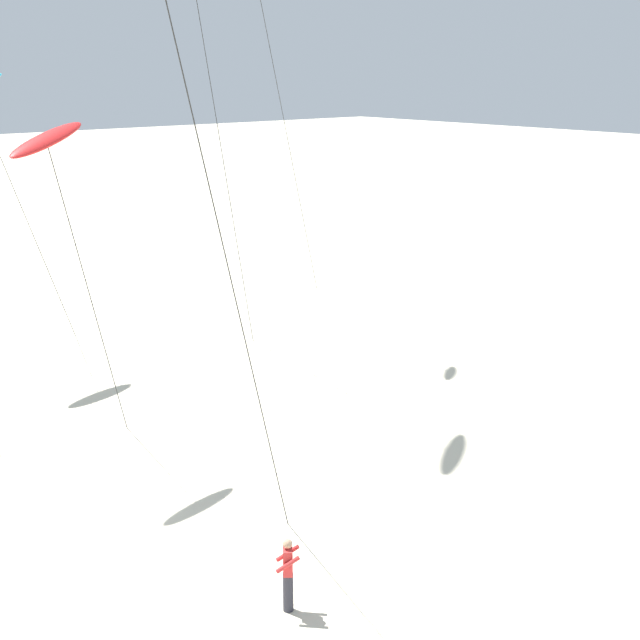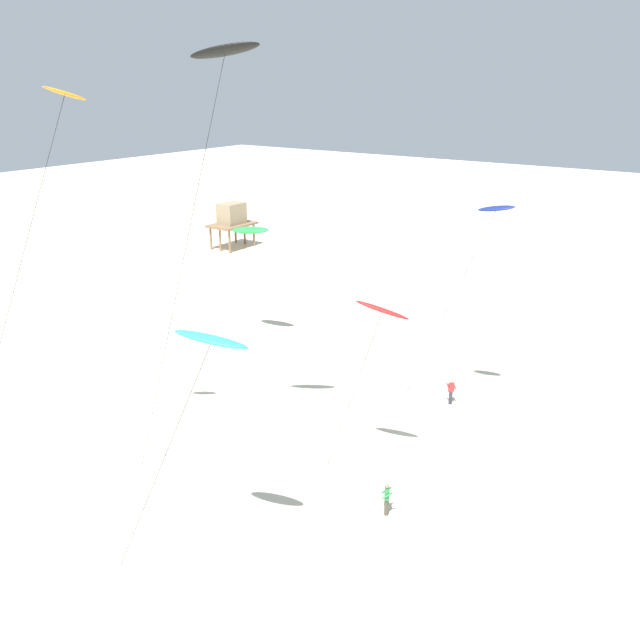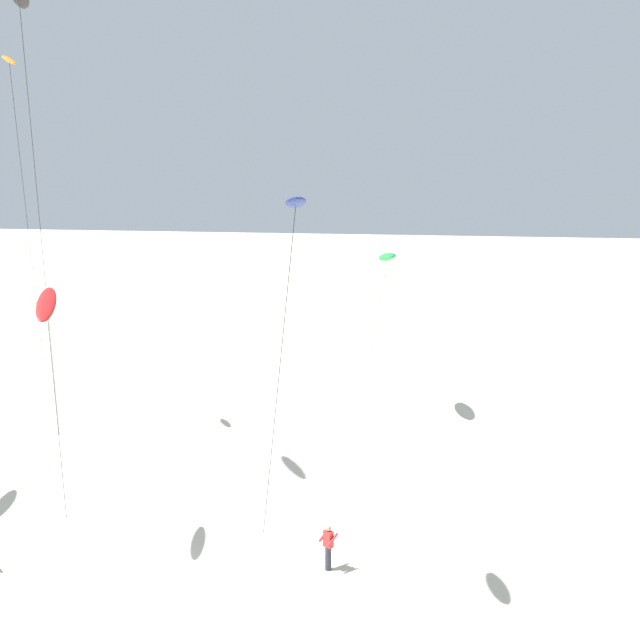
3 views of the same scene
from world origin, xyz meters
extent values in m
plane|color=beige|center=(0.00, 0.00, 0.00)|extent=(260.00, 260.00, 0.00)
ellipsoid|color=red|center=(-3.94, 2.40, 9.18)|extent=(1.57, 2.68, 1.09)
cylinder|color=#262626|center=(-4.55, 3.60, 4.55)|extent=(1.26, 2.42, 9.10)
ellipsoid|color=navy|center=(5.12, 0.63, 12.77)|extent=(0.93, 2.09, 0.65)
cylinder|color=#262626|center=(4.02, 2.78, 6.34)|extent=(2.24, 4.32, 12.69)
ellipsoid|color=green|center=(6.39, 19.45, 8.96)|extent=(1.40, 3.31, 0.91)
cylinder|color=#262626|center=(5.64, 20.90, 4.40)|extent=(1.52, 2.93, 8.80)
ellipsoid|color=#33BFE0|center=(-13.65, 3.94, 10.57)|extent=(1.68, 2.96, 0.72)
cylinder|color=#262626|center=(-14.70, 5.97, 5.23)|extent=(2.13, 4.10, 10.46)
ellipsoid|color=orange|center=(-11.52, 13.82, 18.78)|extent=(1.62, 1.63, 0.81)
cylinder|color=#262626|center=(-13.40, 17.45, 9.36)|extent=(3.78, 7.30, 18.72)
ellipsoid|color=black|center=(-7.51, 8.28, 20.45)|extent=(2.14, 3.04, 1.08)
cylinder|color=#262626|center=(-8.80, 10.78, 10.17)|extent=(2.61, 5.03, 20.34)
cylinder|color=#33333D|center=(5.78, 2.68, 0.44)|extent=(0.22, 0.22, 0.88)
cube|color=red|center=(5.78, 2.68, 1.17)|extent=(0.39, 0.37, 0.58)
sphere|color=tan|center=(5.78, 2.68, 1.57)|extent=(0.20, 0.20, 0.20)
cylinder|color=red|center=(5.96, 2.54, 1.22)|extent=(0.38, 0.45, 0.39)
cylinder|color=red|center=(5.61, 2.81, 1.22)|extent=(0.38, 0.45, 0.39)
cylinder|color=#4C4738|center=(-6.33, 0.47, 0.44)|extent=(0.22, 0.22, 0.88)
cube|color=#338C4C|center=(-6.33, 0.47, 1.17)|extent=(0.39, 0.36, 0.58)
sphere|color=#9E7051|center=(-6.33, 0.47, 1.57)|extent=(0.20, 0.20, 0.20)
cylinder|color=#338C4C|center=(-6.51, 0.34, 1.22)|extent=(0.37, 0.46, 0.39)
cylinder|color=#338C4C|center=(-6.15, 0.60, 1.22)|extent=(0.37, 0.46, 0.39)
cylinder|color=#846647|center=(26.21, 40.08, 1.37)|extent=(0.28, 0.28, 2.74)
cylinder|color=#846647|center=(30.61, 40.08, 1.37)|extent=(0.28, 0.28, 2.74)
cylinder|color=#846647|center=(26.21, 43.12, 1.37)|extent=(0.28, 0.28, 2.74)
cylinder|color=#846647|center=(30.61, 43.12, 1.37)|extent=(0.28, 0.28, 2.74)
cylinder|color=#846647|center=(26.21, 41.60, 1.37)|extent=(0.28, 0.28, 2.74)
cylinder|color=#846647|center=(30.61, 41.60, 1.37)|extent=(0.28, 0.28, 2.74)
cube|color=#846647|center=(28.41, 41.60, 2.86)|extent=(5.50, 3.80, 0.24)
cube|color=#9E896B|center=(28.41, 41.60, 4.22)|extent=(3.03, 2.28, 2.48)
camera|label=1|loc=(18.64, -7.29, 11.06)|focal=49.77mm
camera|label=2|loc=(-29.09, -11.64, 19.32)|focal=36.47mm
camera|label=3|loc=(9.36, -20.46, 13.82)|focal=41.47mm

